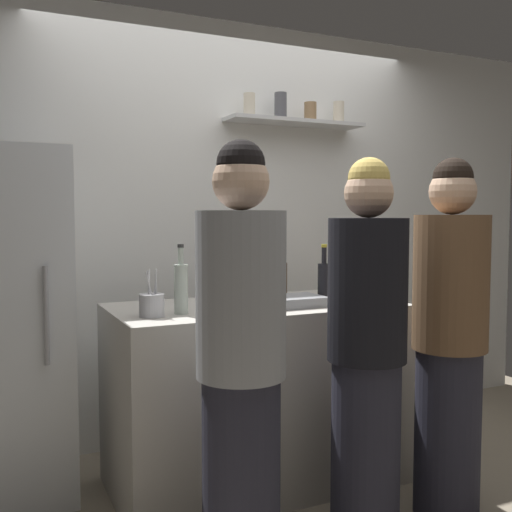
# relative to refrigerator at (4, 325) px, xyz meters

# --- Properties ---
(ground_plane) EXTENTS (5.28, 5.28, 0.00)m
(ground_plane) POSITION_rel_refrigerator_xyz_m (1.39, -0.85, -0.86)
(ground_plane) COLOR gray
(back_wall_assembly) EXTENTS (4.80, 0.32, 2.60)m
(back_wall_assembly) POSITION_rel_refrigerator_xyz_m (1.39, 0.40, 0.45)
(back_wall_assembly) COLOR white
(back_wall_assembly) RESTS_ON ground
(refrigerator) EXTENTS (0.60, 0.67, 1.72)m
(refrigerator) POSITION_rel_refrigerator_xyz_m (0.00, 0.00, 0.00)
(refrigerator) COLOR silver
(refrigerator) RESTS_ON ground
(counter) EXTENTS (1.48, 0.75, 0.94)m
(counter) POSITION_rel_refrigerator_xyz_m (1.19, -0.38, -0.39)
(counter) COLOR #B7B2A8
(counter) RESTS_ON ground
(baking_pan) EXTENTS (0.34, 0.24, 0.05)m
(baking_pan) POSITION_rel_refrigerator_xyz_m (1.31, -0.51, 0.10)
(baking_pan) COLOR gray
(baking_pan) RESTS_ON counter
(utensil_holder) EXTENTS (0.11, 0.11, 0.22)m
(utensil_holder) POSITION_rel_refrigerator_xyz_m (0.60, -0.52, 0.13)
(utensil_holder) COLOR #B2B2B7
(utensil_holder) RESTS_ON counter
(wine_bottle_dark_glass) EXTENTS (0.07, 0.07, 0.31)m
(wine_bottle_dark_glass) POSITION_rel_refrigerator_xyz_m (1.54, -0.47, 0.19)
(wine_bottle_dark_glass) COLOR black
(wine_bottle_dark_glass) RESTS_ON counter
(wine_bottle_pale_glass) EXTENTS (0.06, 0.06, 0.33)m
(wine_bottle_pale_glass) POSITION_rel_refrigerator_xyz_m (0.75, -0.50, 0.20)
(wine_bottle_pale_glass) COLOR #B2BFB2
(wine_bottle_pale_glass) RESTS_ON counter
(wine_bottle_amber_glass) EXTENTS (0.07, 0.07, 0.30)m
(wine_bottle_amber_glass) POSITION_rel_refrigerator_xyz_m (1.46, -0.15, 0.19)
(wine_bottle_amber_glass) COLOR #472814
(wine_bottle_amber_glass) RESTS_ON counter
(water_bottle_plastic) EXTENTS (0.09, 0.09, 0.22)m
(water_bottle_plastic) POSITION_rel_refrigerator_xyz_m (1.28, -0.12, 0.17)
(water_bottle_plastic) COLOR silver
(water_bottle_plastic) RESTS_ON counter
(person_blonde) EXTENTS (0.34, 0.34, 1.64)m
(person_blonde) POSITION_rel_refrigerator_xyz_m (1.40, -1.06, -0.05)
(person_blonde) COLOR #262633
(person_blonde) RESTS_ON ground
(person_grey_hoodie) EXTENTS (0.34, 0.34, 1.67)m
(person_grey_hoodie) POSITION_rel_refrigerator_xyz_m (0.78, -1.12, -0.03)
(person_grey_hoodie) COLOR #262633
(person_grey_hoodie) RESTS_ON ground
(person_brown_jacket) EXTENTS (0.34, 0.34, 1.66)m
(person_brown_jacket) POSITION_rel_refrigerator_xyz_m (1.85, -1.07, -0.04)
(person_brown_jacket) COLOR #262633
(person_brown_jacket) RESTS_ON ground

